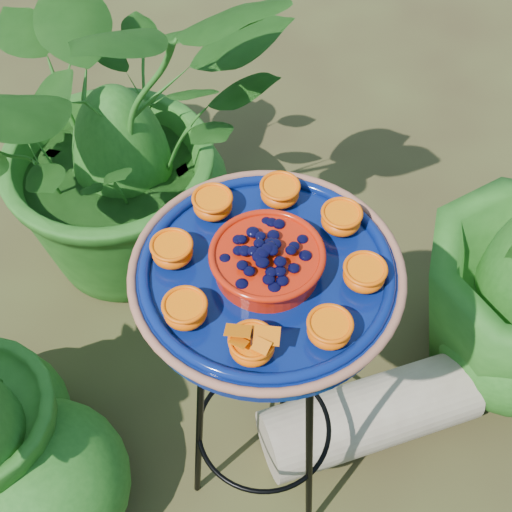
{
  "coord_description": "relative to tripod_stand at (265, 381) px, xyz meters",
  "views": [
    {
      "loc": [
        0.09,
        -0.74,
        1.83
      ],
      "look_at": [
        -0.04,
        -0.05,
        0.92
      ],
      "focal_mm": 50.0,
      "sensor_mm": 36.0,
      "label": 1
    }
  ],
  "objects": [
    {
      "name": "shrub_back_left",
      "position": [
        -0.55,
        0.69,
        -0.01
      ],
      "size": [
        1.21,
        1.16,
        1.03
      ],
      "primitive_type": "imported",
      "rotation": [
        0.0,
        0.0,
        0.54
      ],
      "color": "#1D5015",
      "rests_on": "ground"
    },
    {
      "name": "feeder_dish",
      "position": [
        0.0,
        -0.0,
        0.38
      ],
      "size": [
        0.49,
        0.49,
        0.1
      ],
      "rotation": [
        0.0,
        0.0,
        -0.13
      ],
      "color": "#071757",
      "rests_on": "tripod_stand"
    },
    {
      "name": "tripod_stand",
      "position": [
        0.0,
        0.0,
        0.0
      ],
      "size": [
        0.35,
        0.36,
        0.86
      ],
      "rotation": [
        0.0,
        0.0,
        -0.13
      ],
      "color": "black",
      "rests_on": "ground"
    },
    {
      "name": "driftwood_log",
      "position": [
        0.25,
        0.18,
        -0.43
      ],
      "size": [
        0.59,
        0.45,
        0.19
      ],
      "primitive_type": "cylinder",
      "rotation": [
        0.0,
        1.57,
        0.52
      ],
      "color": "tan",
      "rests_on": "ground"
    },
    {
      "name": "ground_plane",
      "position": [
        0.02,
        0.06,
        -0.52
      ],
      "size": [
        20.0,
        20.0,
        0.0
      ],
      "primitive_type": "plane",
      "color": "#312416",
      "rests_on": "ground"
    }
  ]
}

